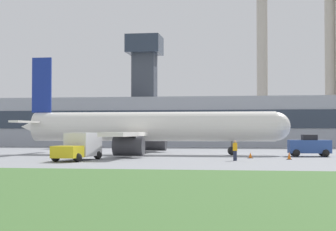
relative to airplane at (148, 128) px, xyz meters
The scene contains 10 objects.
ground_plane 5.09m from the airplane, 80.22° to the right, with size 400.00×400.00×0.00m, color gray.
terminal_building 32.61m from the airplane, 89.13° to the left, with size 86.38×13.16×17.72m.
smokestack_left 63.01m from the airplane, 78.05° to the left, with size 2.53×2.53×35.47m.
smokestack_right 68.63m from the airplane, 66.49° to the left, with size 3.15×3.15×36.56m.
airplane is the anchor object (origin of this frame).
pushback_tug 16.05m from the airplane, ahead, with size 3.99×2.65×2.05m.
baggage_truck 12.12m from the airplane, 106.98° to the right, with size 2.93×6.37×2.26m.
ground_crew_person 14.01m from the airplane, 48.83° to the right, with size 0.51×0.51×1.66m.
traffic_cone_near_nose 15.85m from the airplane, 29.76° to the right, with size 0.46×0.46×0.64m.
traffic_cone_wingtip 12.22m from the airplane, 30.06° to the right, with size 0.50×0.50×0.51m.
Camera 1 is at (9.75, -51.81, 2.43)m, focal length 60.00 mm.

